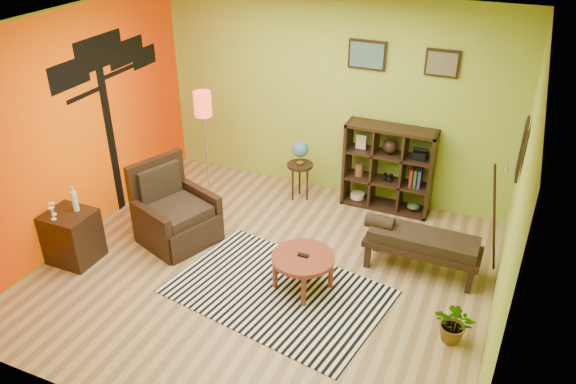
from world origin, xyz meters
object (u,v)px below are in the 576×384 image
at_px(armchair, 174,217).
at_px(floor_lamp, 203,114).
at_px(globe_table, 300,156).
at_px(side_cabinet, 72,236).
at_px(bench, 420,241).
at_px(cube_shelf, 389,169).
at_px(potted_plant, 455,327).
at_px(coffee_table, 303,260).

relative_size(armchair, floor_lamp, 0.66).
bearing_deg(globe_table, side_cabinet, -128.20).
relative_size(armchair, side_cabinet, 1.12).
bearing_deg(bench, side_cabinet, -159.64).
height_order(side_cabinet, bench, side_cabinet).
distance_m(armchair, bench, 3.01).
distance_m(globe_table, cube_shelf, 1.23).
bearing_deg(potted_plant, side_cabinet, -174.87).
height_order(coffee_table, armchair, armchair).
height_order(floor_lamp, globe_table, floor_lamp).
height_order(coffee_table, bench, bench).
distance_m(coffee_table, floor_lamp, 2.52).
height_order(cube_shelf, potted_plant, cube_shelf).
xyz_separation_m(globe_table, potted_plant, (2.48, -2.04, -0.50)).
relative_size(armchair, potted_plant, 2.46).
relative_size(coffee_table, armchair, 0.65).
bearing_deg(armchair, side_cabinet, -134.44).
height_order(floor_lamp, bench, floor_lamp).
height_order(armchair, bench, armchair).
xyz_separation_m(cube_shelf, potted_plant, (1.28, -2.28, -0.43)).
relative_size(floor_lamp, globe_table, 1.82).
distance_m(bench, potted_plant, 1.19).
bearing_deg(globe_table, cube_shelf, 11.60).
distance_m(side_cabinet, potted_plant, 4.41).
relative_size(side_cabinet, floor_lamp, 0.59).
bearing_deg(bench, floor_lamp, 171.57).
relative_size(coffee_table, potted_plant, 1.60).
bearing_deg(floor_lamp, coffee_table, -33.56).
distance_m(floor_lamp, cube_shelf, 2.59).
bearing_deg(floor_lamp, globe_table, 26.16).
bearing_deg(bench, globe_table, 151.77).
bearing_deg(floor_lamp, armchair, -84.88).
xyz_separation_m(cube_shelf, bench, (0.70, -1.26, -0.21)).
bearing_deg(armchair, coffee_table, -9.01).
bearing_deg(potted_plant, cube_shelf, 119.21).
distance_m(armchair, side_cabinet, 1.22).
xyz_separation_m(armchair, bench, (2.96, 0.55, 0.08)).
height_order(globe_table, potted_plant, globe_table).
bearing_deg(floor_lamp, cube_shelf, 19.06).
relative_size(armchair, bench, 0.80).
bearing_deg(globe_table, potted_plant, -39.46).
bearing_deg(cube_shelf, potted_plant, -60.79).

